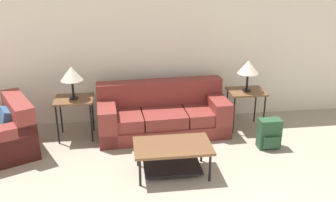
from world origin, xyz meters
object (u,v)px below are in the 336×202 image
(side_table_right, at_px, (246,95))
(backpack, at_px, (269,134))
(table_lamp_left, at_px, (71,74))
(armchair, at_px, (2,135))
(coffee_table, at_px, (173,152))
(couch, at_px, (163,115))
(side_table_left, at_px, (74,103))
(table_lamp_right, at_px, (248,67))

(side_table_right, bearing_deg, backpack, -79.85)
(side_table_right, bearing_deg, table_lamp_left, 180.00)
(armchair, height_order, backpack, armchair)
(coffee_table, bearing_deg, side_table_right, 42.20)
(couch, xyz_separation_m, side_table_right, (1.39, 0.01, 0.29))
(armchair, relative_size, backpack, 2.85)
(armchair, height_order, coffee_table, armchair)
(side_table_left, bearing_deg, backpack, -14.47)
(side_table_right, height_order, table_lamp_right, table_lamp_right)
(couch, relative_size, backpack, 4.62)
(table_lamp_left, relative_size, table_lamp_right, 1.00)
(side_table_right, height_order, table_lamp_left, table_lamp_left)
(side_table_left, xyz_separation_m, table_lamp_left, (-0.00, 0.00, 0.46))
(table_lamp_right, relative_size, backpack, 1.12)
(couch, relative_size, table_lamp_left, 4.14)
(armchair, relative_size, coffee_table, 1.29)
(side_table_left, relative_size, table_lamp_right, 1.29)
(table_lamp_right, distance_m, backpack, 1.13)
(coffee_table, bearing_deg, table_lamp_right, 42.20)
(table_lamp_right, xyz_separation_m, backpack, (0.13, -0.75, -0.83))
(armchair, bearing_deg, table_lamp_left, 21.01)
(side_table_left, distance_m, backpack, 3.03)
(coffee_table, bearing_deg, couch, 89.02)
(armchair, xyz_separation_m, table_lamp_left, (1.02, 0.39, 0.76))
(couch, bearing_deg, table_lamp_right, 0.24)
(table_lamp_left, distance_m, table_lamp_right, 2.78)
(coffee_table, distance_m, table_lamp_left, 2.01)
(side_table_left, xyz_separation_m, table_lamp_right, (2.78, 0.00, 0.46))
(coffee_table, relative_size, backpack, 2.21)
(couch, distance_m, armchair, 2.43)
(coffee_table, relative_size, table_lamp_left, 1.98)
(armchair, height_order, side_table_left, armchair)
(side_table_left, relative_size, backpack, 1.44)
(couch, bearing_deg, backpack, -26.05)
(couch, relative_size, coffee_table, 2.09)
(couch, bearing_deg, side_table_left, 179.76)
(table_lamp_right, height_order, backpack, table_lamp_right)
(coffee_table, xyz_separation_m, side_table_right, (1.41, 1.28, 0.28))
(armchair, bearing_deg, table_lamp_right, 5.87)
(side_table_right, bearing_deg, side_table_left, 180.00)
(side_table_left, distance_m, table_lamp_left, 0.46)
(coffee_table, relative_size, table_lamp_right, 1.98)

